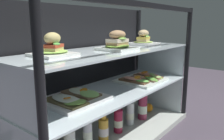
# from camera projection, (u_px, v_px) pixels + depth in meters

# --- Properties ---
(case_base_deck) EXTENTS (1.41, 0.50, 0.04)m
(case_base_deck) POSITION_uv_depth(u_px,v_px,m) (112.00, 138.00, 1.55)
(case_base_deck) COLOR #B9BFB6
(case_base_deck) RESTS_ON ground
(case_frame) EXTENTS (1.41, 0.50, 0.90)m
(case_frame) POSITION_uv_depth(u_px,v_px,m) (97.00, 67.00, 1.53)
(case_frame) COLOR black
(case_frame) RESTS_ON ground
(riser_lower_tier) EXTENTS (1.33, 0.43, 0.31)m
(riser_lower_tier) POSITION_uv_depth(u_px,v_px,m) (112.00, 114.00, 1.51)
(riser_lower_tier) COLOR silver
(riser_lower_tier) RESTS_ON case_base_deck
(shelf_lower_glass) EXTENTS (1.35, 0.45, 0.01)m
(shelf_lower_glass) POSITION_uv_depth(u_px,v_px,m) (112.00, 91.00, 1.48)
(shelf_lower_glass) COLOR silver
(shelf_lower_glass) RESTS_ON riser_lower_tier
(riser_upper_tier) EXTENTS (1.33, 0.43, 0.25)m
(riser_upper_tier) POSITION_uv_depth(u_px,v_px,m) (112.00, 71.00, 1.45)
(riser_upper_tier) COLOR silver
(riser_upper_tier) RESTS_ON shelf_lower_glass
(shelf_upper_glass) EXTENTS (1.35, 0.45, 0.01)m
(shelf_upper_glass) POSITION_uv_depth(u_px,v_px,m) (112.00, 50.00, 1.42)
(shelf_upper_glass) COLOR silver
(shelf_upper_glass) RESTS_ON riser_upper_tier
(plated_roll_sandwich_near_right_corner) EXTENTS (0.19, 0.19, 0.12)m
(plated_roll_sandwich_near_right_corner) POSITION_uv_depth(u_px,v_px,m) (53.00, 48.00, 1.13)
(plated_roll_sandwich_near_right_corner) COLOR white
(plated_roll_sandwich_near_right_corner) RESTS_ON shelf_upper_glass
(plated_roll_sandwich_left_of_center) EXTENTS (0.20, 0.20, 0.12)m
(plated_roll_sandwich_left_of_center) POSITION_uv_depth(u_px,v_px,m) (118.00, 43.00, 1.39)
(plated_roll_sandwich_left_of_center) COLOR white
(plated_roll_sandwich_left_of_center) RESTS_ON shelf_upper_glass
(plated_roll_sandwich_mid_left) EXTENTS (0.20, 0.20, 0.11)m
(plated_roll_sandwich_mid_left) POSITION_uv_depth(u_px,v_px,m) (143.00, 40.00, 1.72)
(plated_roll_sandwich_mid_left) COLOR white
(plated_roll_sandwich_mid_left) RESTS_ON shelf_upper_glass
(open_sandwich_tray_center) EXTENTS (0.34, 0.31, 0.06)m
(open_sandwich_tray_center) POSITION_uv_depth(u_px,v_px,m) (74.00, 98.00, 1.25)
(open_sandwich_tray_center) COLOR white
(open_sandwich_tray_center) RESTS_ON shelf_lower_glass
(open_sandwich_tray_left_of_center) EXTENTS (0.34, 0.30, 0.06)m
(open_sandwich_tray_left_of_center) POSITION_uv_depth(u_px,v_px,m) (142.00, 79.00, 1.69)
(open_sandwich_tray_left_of_center) COLOR white
(open_sandwich_tray_left_of_center) RESTS_ON shelf_lower_glass
(juice_bottle_front_fourth) EXTENTS (0.06, 0.06, 0.22)m
(juice_bottle_front_fourth) POSITION_uv_depth(u_px,v_px,m) (88.00, 135.00, 1.35)
(juice_bottle_front_fourth) COLOR silver
(juice_bottle_front_fourth) RESTS_ON case_base_deck
(juice_bottle_back_center) EXTENTS (0.07, 0.07, 0.21)m
(juice_bottle_back_center) POSITION_uv_depth(u_px,v_px,m) (103.00, 128.00, 1.46)
(juice_bottle_back_center) COLOR gold
(juice_bottle_back_center) RESTS_ON case_base_deck
(juice_bottle_near_post) EXTENTS (0.06, 0.06, 0.22)m
(juice_bottle_near_post) POSITION_uv_depth(u_px,v_px,m) (118.00, 120.00, 1.57)
(juice_bottle_near_post) COLOR #A01B3A
(juice_bottle_near_post) RESTS_ON case_base_deck
(juice_bottle_back_left) EXTENTS (0.06, 0.06, 0.21)m
(juice_bottle_back_left) POSITION_uv_depth(u_px,v_px,m) (130.00, 113.00, 1.69)
(juice_bottle_back_left) COLOR white
(juice_bottle_back_left) RESTS_ON case_base_deck
(juice_bottle_front_left_end) EXTENTS (0.07, 0.07, 0.25)m
(juice_bottle_front_left_end) POSITION_uv_depth(u_px,v_px,m) (143.00, 107.00, 1.79)
(juice_bottle_front_left_end) COLOR #952B48
(juice_bottle_front_left_end) RESTS_ON case_base_deck
(orange_fruit_beside_bottles) EXTENTS (0.07, 0.07, 0.07)m
(orange_fruit_beside_bottles) POSITION_uv_depth(u_px,v_px,m) (149.00, 108.00, 1.94)
(orange_fruit_beside_bottles) COLOR orange
(orange_fruit_beside_bottles) RESTS_ON case_base_deck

